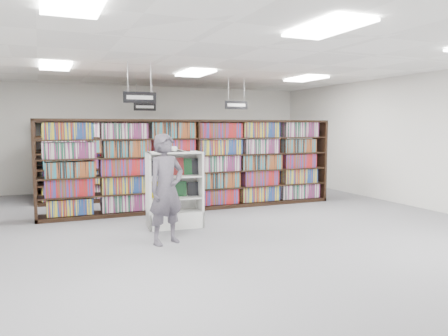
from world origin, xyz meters
name	(u,v)px	position (x,y,z in m)	size (l,w,h in m)	color
floor	(230,227)	(0.00, 0.00, 0.00)	(12.00, 12.00, 0.00)	#59595F
ceiling	(230,59)	(0.00, 0.00, 3.20)	(10.00, 12.00, 0.10)	white
wall_back	(154,137)	(0.00, 6.00, 1.60)	(10.00, 0.10, 3.20)	silver
wall_right	(424,141)	(5.00, 0.00, 1.60)	(0.10, 12.00, 3.20)	silver
bookshelf_row_near	(196,165)	(0.00, 2.00, 1.05)	(7.00, 0.60, 2.10)	black
bookshelf_row_mid	(172,159)	(0.00, 4.00, 1.05)	(7.00, 0.60, 2.10)	black
bookshelf_row_far	(157,155)	(0.00, 5.70, 1.05)	(7.00, 0.60, 2.10)	black
aisle_sign_left	(140,96)	(-1.50, 1.00, 2.53)	(0.65, 0.02, 0.80)	#B2B2B7
aisle_sign_right	(236,104)	(1.50, 3.00, 2.53)	(0.65, 0.02, 0.80)	#B2B2B7
aisle_sign_center	(145,106)	(-0.50, 5.00, 2.53)	(0.65, 0.02, 0.80)	#B2B2B7
troffer_front_left	(73,1)	(-3.00, -3.00, 3.16)	(0.60, 1.20, 0.04)	white
troffer_front_center	(327,28)	(0.00, -3.00, 3.16)	(0.60, 1.20, 0.04)	white
troffer_back_left	(55,66)	(-3.00, 2.00, 3.16)	(0.60, 1.20, 0.04)	white
troffer_back_center	(195,73)	(0.00, 2.00, 3.16)	(0.60, 1.20, 0.04)	white
troffer_back_right	(306,79)	(3.00, 2.00, 3.16)	(0.60, 1.20, 0.04)	white
endcap_display	(174,202)	(-0.99, 0.42, 0.49)	(1.08, 0.60, 1.46)	white
open_book	(172,150)	(-1.02, 0.44, 1.49)	(0.66, 0.48, 0.13)	black
shopper	(166,189)	(-1.45, -0.70, 0.91)	(0.66, 0.44, 1.82)	#4E4953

